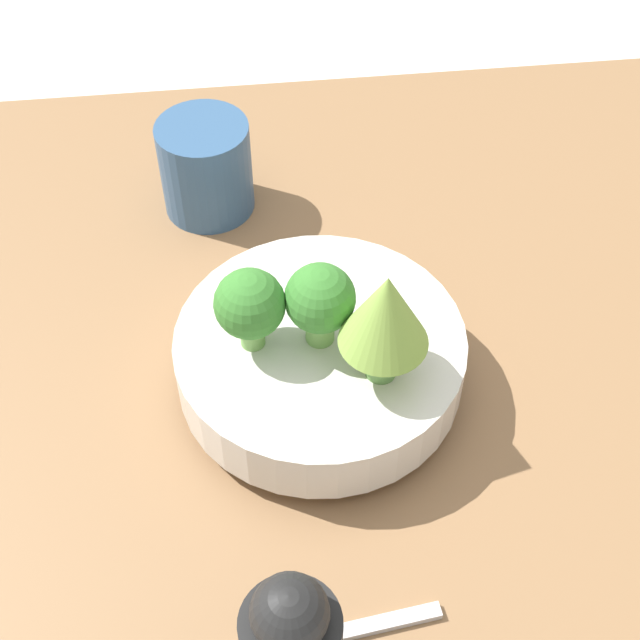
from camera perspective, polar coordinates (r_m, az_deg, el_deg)
ground_plane at (r=0.75m, az=2.78°, el=-4.23°), size 6.00×6.00×0.00m
table at (r=0.73m, az=2.84°, el=-3.37°), size 1.18×0.78×0.04m
bowl at (r=0.67m, az=-0.00°, el=-2.46°), size 0.22×0.22×0.06m
broccoli_floret_left at (r=0.62m, az=-4.51°, el=0.93°), size 0.05×0.05×0.07m
romanesco_piece_near at (r=0.59m, az=3.74°, el=0.35°), size 0.06×0.06×0.10m
broccoli_floret_center at (r=0.62m, az=0.00°, el=1.25°), size 0.05×0.05×0.07m
cup at (r=0.82m, az=-7.31°, el=9.66°), size 0.08×0.08×0.09m
fork at (r=0.60m, az=-0.27°, el=-19.73°), size 0.17×0.03×0.01m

